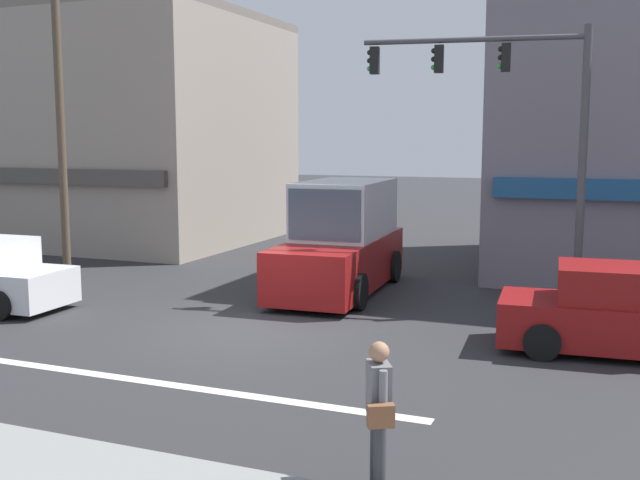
# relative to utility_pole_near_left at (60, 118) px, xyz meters

# --- Properties ---
(ground_plane) EXTENTS (120.00, 120.00, 0.00)m
(ground_plane) POSITION_rel_utility_pole_near_left_xyz_m (7.40, -3.30, -4.35)
(ground_plane) COLOR #2B2B2D
(lane_marking_stripe) EXTENTS (9.00, 0.24, 0.01)m
(lane_marking_stripe) POSITION_rel_utility_pole_near_left_xyz_m (7.40, -6.80, -4.34)
(lane_marking_stripe) COLOR silver
(lane_marking_stripe) RESTS_ON ground
(building_left_block) EXTENTS (13.36, 9.35, 8.27)m
(building_left_block) POSITION_rel_utility_pole_near_left_xyz_m (-4.87, 7.41, -0.21)
(building_left_block) COLOR gray
(building_left_block) RESTS_ON ground
(utility_pole_near_left) EXTENTS (1.40, 0.22, 8.39)m
(utility_pole_near_left) POSITION_rel_utility_pole_near_left_xyz_m (0.00, 0.00, 0.00)
(utility_pole_near_left) COLOR brown
(utility_pole_near_left) RESTS_ON ground
(traffic_light_mast) EXTENTS (4.85, 0.90, 6.20)m
(traffic_light_mast) POSITION_rel_utility_pole_near_left_xyz_m (12.04, 0.62, -0.05)
(traffic_light_mast) COLOR #47474C
(traffic_light_mast) RESTS_ON ground
(box_truck_crossing_leftbound) EXTENTS (2.48, 5.70, 2.75)m
(box_truck_crossing_leftbound) POSITION_rel_utility_pole_near_left_xyz_m (7.71, 1.03, -3.09)
(box_truck_crossing_leftbound) COLOR maroon
(box_truck_crossing_leftbound) RESTS_ON ground
(sedan_parked_curbside) EXTENTS (4.21, 2.10, 1.58)m
(sedan_parked_curbside) POSITION_rel_utility_pole_near_left_xyz_m (14.18, -2.38, -3.64)
(sedan_parked_curbside) COLOR maroon
(sedan_parked_curbside) RESTS_ON ground
(pedestrian_foreground_with_bag) EXTENTS (0.45, 0.68, 1.67)m
(pedestrian_foreground_with_bag) POSITION_rel_utility_pole_near_left_xyz_m (11.81, -9.00, -3.40)
(pedestrian_foreground_with_bag) COLOR #333338
(pedestrian_foreground_with_bag) RESTS_ON ground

